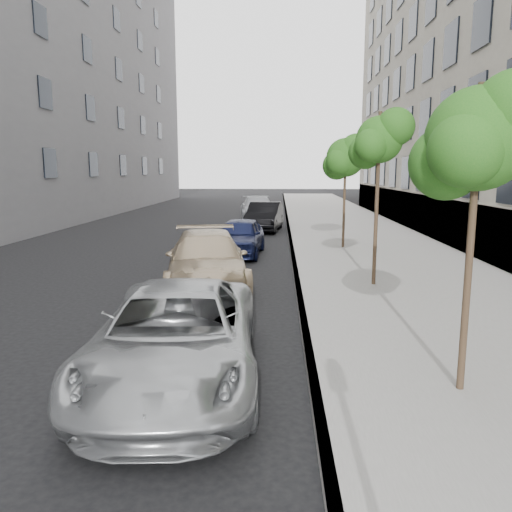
# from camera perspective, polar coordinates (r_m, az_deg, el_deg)

# --- Properties ---
(ground) EXTENTS (160.00, 160.00, 0.00)m
(ground) POSITION_cam_1_polar(r_m,az_deg,el_deg) (6.11, -4.08, -21.34)
(ground) COLOR black
(ground) RESTS_ON ground
(sidewalk) EXTENTS (6.40, 72.00, 0.14)m
(sidewalk) POSITION_cam_1_polar(r_m,az_deg,el_deg) (29.58, 9.72, 3.68)
(sidewalk) COLOR gray
(sidewalk) RESTS_ON ground
(curb) EXTENTS (0.15, 72.00, 0.14)m
(curb) POSITION_cam_1_polar(r_m,az_deg,el_deg) (29.36, 3.65, 3.75)
(curb) COLOR #9E9B93
(curb) RESTS_ON ground
(tree_near) EXTENTS (1.69, 1.49, 4.25)m
(tree_near) POSITION_cam_1_polar(r_m,az_deg,el_deg) (7.19, 24.25, 12.11)
(tree_near) COLOR #38281C
(tree_near) RESTS_ON sidewalk
(tree_mid) EXTENTS (1.58, 1.38, 4.57)m
(tree_mid) POSITION_cam_1_polar(r_m,az_deg,el_deg) (13.47, 14.02, 12.76)
(tree_mid) COLOR #38281C
(tree_mid) RESTS_ON sidewalk
(tree_far) EXTENTS (1.80, 1.60, 4.39)m
(tree_far) POSITION_cam_1_polar(r_m,az_deg,el_deg) (19.87, 10.28, 11.03)
(tree_far) COLOR #38281C
(tree_far) RESTS_ON sidewalk
(minivan) EXTENTS (2.71, 5.28, 1.43)m
(minivan) POSITION_cam_1_polar(r_m,az_deg,el_deg) (7.63, -9.16, -9.02)
(minivan) COLOR #A9ACAE
(minivan) RESTS_ON ground
(suv) EXTENTS (2.91, 5.47, 1.51)m
(suv) POSITION_cam_1_polar(r_m,az_deg,el_deg) (13.48, -5.66, -0.52)
(suv) COLOR tan
(suv) RESTS_ON ground
(sedan_blue) EXTENTS (1.89, 4.17, 1.39)m
(sedan_blue) POSITION_cam_1_polar(r_m,az_deg,el_deg) (18.71, -1.87, 2.23)
(sedan_blue) COLOR #101536
(sedan_blue) RESTS_ON ground
(sedan_black) EXTENTS (2.05, 4.66, 1.49)m
(sedan_black) POSITION_cam_1_polar(r_m,az_deg,el_deg) (26.25, 0.98, 4.53)
(sedan_black) COLOR black
(sedan_black) RESTS_ON ground
(sedan_rear) EXTENTS (2.61, 5.37, 1.51)m
(sedan_rear) POSITION_cam_1_polar(r_m,az_deg,el_deg) (31.70, 0.21, 5.46)
(sedan_rear) COLOR gray
(sedan_rear) RESTS_ON ground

